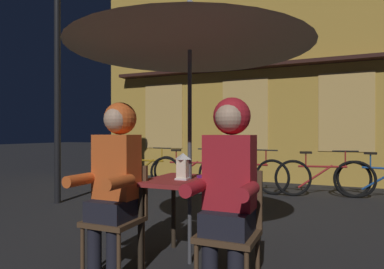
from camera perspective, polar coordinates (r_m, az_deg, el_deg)
ground_plane at (r=3.08m, az=-0.40°, el=-21.58°), size 60.00×60.00×0.00m
cafe_table at (r=2.90m, az=-0.40°, el=-9.79°), size 0.72×0.72×0.74m
patio_umbrella at (r=3.00m, az=-0.40°, el=18.01°), size 2.10×2.10×2.31m
lantern at (r=2.84m, az=-1.58°, el=-5.45°), size 0.11×0.11×0.23m
chair_left at (r=2.84m, az=-12.62°, el=-13.04°), size 0.40×0.40×0.87m
chair_right at (r=2.43m, az=6.82°, el=-15.33°), size 0.40×0.40×0.87m
person_left_hooded at (r=2.74m, az=-13.32°, el=-5.98°), size 0.45×0.56×1.40m
person_right_hooded at (r=2.31m, az=6.43°, el=-7.13°), size 0.45×0.56×1.40m
shopfront_building at (r=8.29m, az=17.35°, el=13.81°), size 10.00×0.93×6.20m
street_lamp at (r=5.99m, az=-22.44°, el=15.43°), size 0.32×0.32×3.88m
bicycle_nearest at (r=7.27m, az=-7.86°, el=-6.06°), size 1.68×0.20×0.84m
bicycle_second at (r=6.71m, az=-0.41°, el=-6.59°), size 1.65×0.43×0.84m
bicycle_third at (r=6.47m, az=9.47°, el=-6.85°), size 1.67×0.31×0.84m
bicycle_fourth at (r=6.35m, az=21.76°, el=-6.99°), size 1.64×0.46×0.84m
book at (r=2.94m, az=3.16°, el=-7.41°), size 0.24×0.22×0.02m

